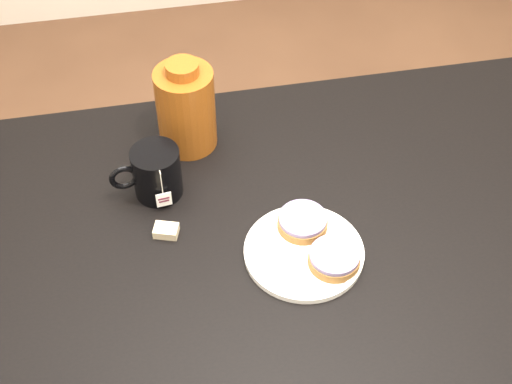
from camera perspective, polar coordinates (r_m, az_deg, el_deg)
table at (r=1.41m, az=3.75°, el=-5.78°), size 1.40×0.90×0.75m
plate at (r=1.31m, az=3.85°, el=-4.76°), size 0.22×0.22×0.02m
bagel_back at (r=1.33m, az=3.75°, el=-2.39°), size 0.10×0.10×0.03m
bagel_front at (r=1.28m, az=6.27°, el=-5.29°), size 0.12×0.12×0.03m
mug at (r=1.39m, az=-8.03°, el=1.56°), size 0.15×0.11×0.11m
teabag_pouch at (r=1.35m, az=-7.20°, el=-3.09°), size 0.05×0.04×0.02m
bagel_package at (r=1.46m, az=-5.63°, el=6.73°), size 0.13×0.13×0.20m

